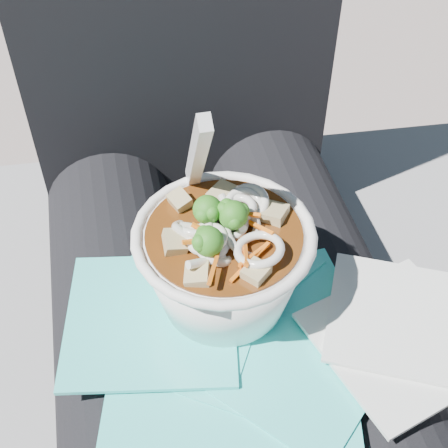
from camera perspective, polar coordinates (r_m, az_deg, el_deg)
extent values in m
cube|color=slate|center=(0.95, -1.61, -12.59)|extent=(1.03, 0.57, 0.42)
cylinder|color=black|center=(0.63, -8.49, -12.02)|extent=(0.15, 0.48, 0.15)
cylinder|color=black|center=(0.66, 9.17, -8.82)|extent=(0.15, 0.48, 0.15)
cube|color=#31CFC7|center=(0.56, 6.72, -9.66)|extent=(0.17, 0.17, 0.00)
cube|color=#31CFC7|center=(0.56, 4.82, -8.75)|extent=(0.15, 0.14, 0.00)
cube|color=#31CFC7|center=(0.53, 0.72, -11.82)|extent=(0.24, 0.23, 0.00)
cube|color=#31CFC7|center=(0.56, -0.29, -8.18)|extent=(0.20, 0.21, 0.00)
cube|color=#31CFC7|center=(0.55, 5.49, -9.76)|extent=(0.25, 0.25, 0.00)
cube|color=#31CFC7|center=(0.56, -2.72, -6.96)|extent=(0.17, 0.18, 0.00)
cube|color=#31CFC7|center=(0.59, 0.38, -3.30)|extent=(0.18, 0.18, 0.00)
cube|color=#31CFC7|center=(0.55, -6.72, -8.54)|extent=(0.17, 0.16, 0.00)
cube|color=silver|center=(0.55, 15.76, -10.16)|extent=(0.16, 0.16, 0.00)
cube|color=silver|center=(0.56, 15.70, -8.16)|extent=(0.16, 0.16, 0.00)
torus|color=white|center=(0.50, 0.00, -0.96)|extent=(0.15, 0.15, 0.01)
cylinder|color=#47220A|center=(0.50, 0.00, -1.20)|extent=(0.13, 0.13, 0.01)
torus|color=silver|center=(0.48, -0.95, -2.63)|extent=(0.04, 0.05, 0.03)
torus|color=silver|center=(0.51, 1.90, 1.75)|extent=(0.04, 0.04, 0.02)
torus|color=silver|center=(0.49, 0.11, -0.59)|extent=(0.05, 0.06, 0.04)
torus|color=silver|center=(0.49, 2.27, -1.36)|extent=(0.05, 0.05, 0.03)
torus|color=silver|center=(0.50, 1.28, 1.41)|extent=(0.04, 0.04, 0.01)
torus|color=silver|center=(0.50, 0.57, -0.06)|extent=(0.04, 0.04, 0.02)
torus|color=silver|center=(0.50, -2.40, -0.46)|extent=(0.06, 0.06, 0.04)
torus|color=silver|center=(0.50, 1.68, -0.27)|extent=(0.04, 0.03, 0.04)
torus|color=silver|center=(0.48, -1.60, -1.35)|extent=(0.04, 0.04, 0.01)
torus|color=silver|center=(0.47, 3.23, -2.35)|extent=(0.06, 0.06, 0.01)
torus|color=silver|center=(0.51, 2.16, 1.91)|extent=(0.05, 0.05, 0.03)
cylinder|color=silver|center=(0.50, 1.30, 0.56)|extent=(0.01, 0.04, 0.02)
cylinder|color=silver|center=(0.48, -3.01, -1.51)|extent=(0.03, 0.03, 0.02)
cylinder|color=silver|center=(0.50, 0.59, 0.89)|extent=(0.01, 0.04, 0.02)
cylinder|color=silver|center=(0.47, -1.62, -3.43)|extent=(0.03, 0.02, 0.02)
cylinder|color=silver|center=(0.49, -2.43, -0.37)|extent=(0.03, 0.01, 0.01)
cylinder|color=silver|center=(0.48, -2.55, -1.18)|extent=(0.03, 0.03, 0.02)
cylinder|color=#799A4A|center=(0.49, 0.84, -0.15)|extent=(0.01, 0.01, 0.01)
sphere|color=#1D6316|center=(0.48, 0.85, 0.83)|extent=(0.02, 0.02, 0.02)
sphere|color=#1D6316|center=(0.49, 0.26, 1.70)|extent=(0.01, 0.01, 0.01)
sphere|color=#1D6316|center=(0.48, -0.03, 1.35)|extent=(0.01, 0.01, 0.01)
sphere|color=#1D6316|center=(0.49, 1.67, 1.24)|extent=(0.01, 0.01, 0.01)
sphere|color=#1D6316|center=(0.48, 0.97, 0.19)|extent=(0.01, 0.01, 0.01)
cylinder|color=#799A4A|center=(0.50, -1.49, 0.34)|extent=(0.01, 0.01, 0.01)
sphere|color=#1D6316|center=(0.49, -1.52, 1.32)|extent=(0.02, 0.02, 0.02)
sphere|color=#1D6316|center=(0.48, -1.11, 1.02)|extent=(0.01, 0.01, 0.01)
sphere|color=#1D6316|center=(0.48, -1.87, 0.82)|extent=(0.01, 0.01, 0.01)
sphere|color=#1D6316|center=(0.48, -1.94, 0.86)|extent=(0.01, 0.01, 0.01)
sphere|color=#1D6316|center=(0.49, -0.62, 1.48)|extent=(0.01, 0.01, 0.01)
cylinder|color=#799A4A|center=(0.47, -1.41, -2.58)|extent=(0.01, 0.01, 0.01)
sphere|color=#1D6316|center=(0.47, -1.43, -1.60)|extent=(0.02, 0.02, 0.02)
sphere|color=#1D6316|center=(0.47, -1.45, -0.81)|extent=(0.01, 0.01, 0.01)
sphere|color=#1D6316|center=(0.46, -2.20, -1.87)|extent=(0.01, 0.01, 0.01)
sphere|color=#1D6316|center=(0.47, -1.87, -0.81)|extent=(0.01, 0.01, 0.01)
sphere|color=#1D6316|center=(0.46, -2.25, -1.66)|extent=(0.01, 0.01, 0.01)
cube|color=orange|center=(0.46, -0.90, -3.80)|extent=(0.02, 0.04, 0.00)
cube|color=orange|center=(0.47, 2.82, -2.80)|extent=(0.03, 0.02, 0.01)
cube|color=orange|center=(0.48, 1.92, -2.03)|extent=(0.01, 0.05, 0.02)
cube|color=orange|center=(0.50, 0.67, 1.12)|extent=(0.04, 0.03, 0.01)
cube|color=orange|center=(0.49, 2.30, 0.16)|extent=(0.03, 0.04, 0.01)
cube|color=orange|center=(0.48, -0.80, -1.03)|extent=(0.04, 0.02, 0.01)
cube|color=orange|center=(0.47, 2.36, -3.48)|extent=(0.04, 0.03, 0.01)
cube|color=orange|center=(0.48, -1.90, -1.47)|extent=(0.03, 0.01, 0.01)
cube|color=tan|center=(0.51, 4.33, 0.87)|extent=(0.03, 0.03, 0.02)
cube|color=tan|center=(0.52, 0.18, 2.43)|extent=(0.03, 0.03, 0.01)
cube|color=tan|center=(0.51, -4.06, 2.16)|extent=(0.02, 0.02, 0.02)
cube|color=tan|center=(0.48, -4.50, -1.65)|extent=(0.02, 0.02, 0.02)
cube|color=tan|center=(0.46, -2.43, -4.73)|extent=(0.02, 0.02, 0.02)
cube|color=tan|center=(0.47, 2.94, -4.51)|extent=(0.03, 0.03, 0.01)
ellipsoid|color=silver|center=(0.48, -1.23, -1.56)|extent=(0.03, 0.04, 0.01)
cube|color=silver|center=(0.48, -2.41, 6.43)|extent=(0.01, 0.08, 0.12)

